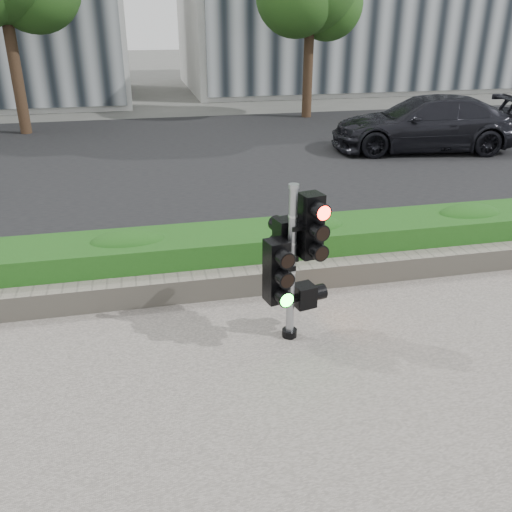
% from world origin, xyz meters
% --- Properties ---
extents(ground, '(120.00, 120.00, 0.00)m').
position_xyz_m(ground, '(0.00, 0.00, 0.00)').
color(ground, '#51514C').
rests_on(ground, ground).
extents(road, '(60.00, 13.00, 0.02)m').
position_xyz_m(road, '(0.00, 10.00, 0.01)').
color(road, black).
rests_on(road, ground).
extents(curb, '(60.00, 0.25, 0.12)m').
position_xyz_m(curb, '(0.00, 3.15, 0.06)').
color(curb, gray).
rests_on(curb, ground).
extents(stone_wall, '(12.00, 0.32, 0.34)m').
position_xyz_m(stone_wall, '(0.00, 1.90, 0.20)').
color(stone_wall, gray).
rests_on(stone_wall, sidewalk).
extents(hedge, '(12.00, 1.00, 0.68)m').
position_xyz_m(hedge, '(0.00, 2.55, 0.37)').
color(hedge, '#348428').
rests_on(hedge, sidewalk).
extents(traffic_signal, '(0.70, 0.57, 1.93)m').
position_xyz_m(traffic_signal, '(0.69, 0.69, 1.09)').
color(traffic_signal, black).
rests_on(traffic_signal, sidewalk).
extents(car_dark, '(5.51, 2.95, 1.52)m').
position_xyz_m(car_dark, '(7.12, 9.45, 0.78)').
color(car_dark, black).
rests_on(car_dark, road).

